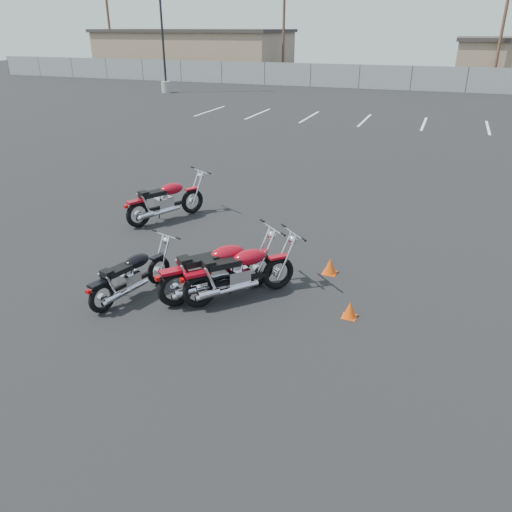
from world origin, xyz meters
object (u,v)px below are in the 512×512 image
(motorcycle_second_black, at_px, (131,276))
(motorcycle_rear_red, at_px, (240,273))
(motorcycle_front_red, at_px, (166,201))
(motorcycle_third_red, at_px, (218,270))

(motorcycle_second_black, height_order, motorcycle_rear_red, motorcycle_rear_red)
(motorcycle_rear_red, bearing_deg, motorcycle_front_red, 136.90)
(motorcycle_front_red, distance_m, motorcycle_rear_red, 4.47)
(motorcycle_front_red, bearing_deg, motorcycle_second_black, -68.86)
(motorcycle_third_red, bearing_deg, motorcycle_front_red, 132.52)
(motorcycle_front_red, height_order, motorcycle_third_red, motorcycle_third_red)
(motorcycle_second_black, bearing_deg, motorcycle_third_red, 22.53)
(motorcycle_front_red, xyz_separation_m, motorcycle_second_black, (1.43, -3.71, -0.08))
(motorcycle_front_red, relative_size, motorcycle_second_black, 1.15)
(motorcycle_second_black, distance_m, motorcycle_third_red, 1.55)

